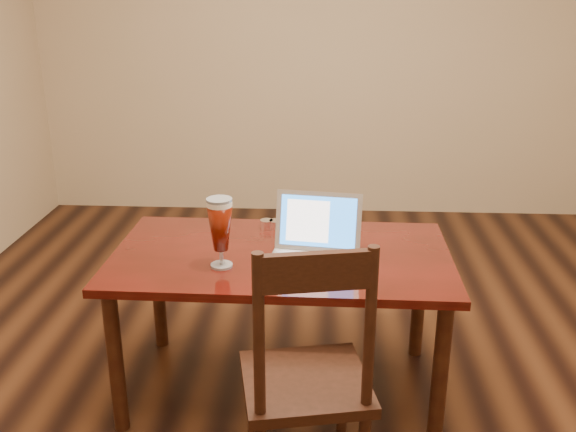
{
  "coord_description": "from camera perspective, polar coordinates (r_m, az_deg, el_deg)",
  "views": [
    {
      "loc": [
        -0.05,
        -2.47,
        1.75
      ],
      "look_at": [
        -0.19,
        0.06,
        0.83
      ],
      "focal_mm": 40.0,
      "sensor_mm": 36.0,
      "label": 1
    }
  ],
  "objects": [
    {
      "name": "dining_chair",
      "position": [
        2.26,
        1.72,
        -14.38
      ],
      "size": [
        0.5,
        0.49,
        1.01
      ],
      "rotation": [
        0.0,
        0.0,
        0.2
      ],
      "color": "black",
      "rests_on": "ground"
    },
    {
      "name": "dining_table",
      "position": [
        2.75,
        -0.66,
        -4.62
      ],
      "size": [
        1.44,
        0.82,
        0.96
      ],
      "rotation": [
        0.0,
        0.0,
        -0.01
      ],
      "color": "#460D09",
      "rests_on": "ground"
    },
    {
      "name": "ground",
      "position": [
        3.03,
        3.59,
        -15.37
      ],
      "size": [
        5.0,
        5.0,
        0.0
      ],
      "primitive_type": "plane",
      "color": "black",
      "rests_on": "ground"
    }
  ]
}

